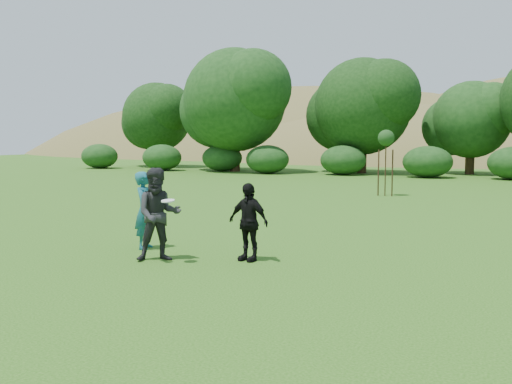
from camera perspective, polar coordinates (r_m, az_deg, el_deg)
ground at (r=12.49m, az=-5.90°, el=-6.23°), size 120.00×120.00×0.00m
player_teal at (r=13.20m, az=-11.06°, el=-1.80°), size 0.61×0.74×1.76m
player_grey at (r=11.84m, az=-9.72°, el=-2.23°), size 1.18×1.14×1.92m
player_black at (r=11.70m, az=-0.79°, el=-3.01°), size 1.00×0.56×1.61m
frisbee at (r=11.46m, az=-8.81°, el=-0.88°), size 0.27×0.27×0.06m
sapling at (r=25.11m, az=12.88°, el=5.11°), size 0.70×0.70×2.85m
hillside at (r=80.53m, az=19.93°, el=-5.19°), size 150.00×72.00×52.00m
tree_row at (r=39.34m, az=20.85°, el=8.57°), size 53.92×10.38×9.62m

